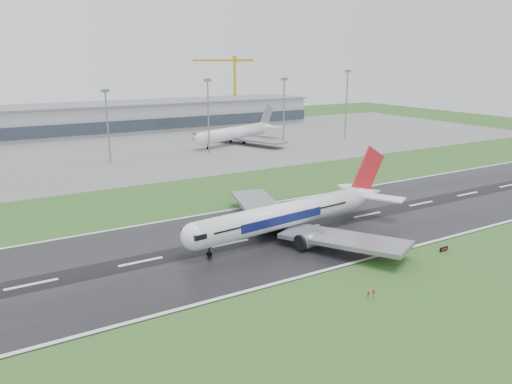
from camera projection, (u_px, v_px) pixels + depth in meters
ground at (304, 228)px, 116.75m from camera, size 520.00×520.00×0.00m
runway at (304, 228)px, 116.73m from camera, size 400.00×45.00×0.10m
apron at (141, 149)px, 220.70m from camera, size 400.00×130.00×0.08m
terminal at (106, 119)px, 268.65m from camera, size 240.00×36.00×15.00m
main_airliner at (296, 198)px, 110.62m from camera, size 63.49×61.03×17.14m
parked_airliner at (236, 126)px, 231.81m from camera, size 72.03×69.81×16.61m
tower_crane at (235, 88)px, 320.86m from camera, size 41.65×5.87×41.33m
runway_sign at (444, 249)px, 102.34m from camera, size 2.30×0.27×1.04m
floodmast_2 at (108, 128)px, 186.54m from camera, size 0.64×0.64×27.00m
floodmast_3 at (208, 118)px, 206.81m from camera, size 0.64×0.64×29.99m
floodmast_4 at (284, 113)px, 225.55m from camera, size 0.64×0.64×29.73m
floodmast_5 at (346, 106)px, 243.39m from camera, size 0.64×0.64×32.81m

